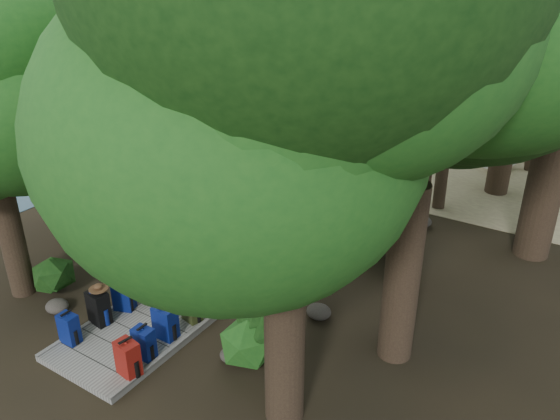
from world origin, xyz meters
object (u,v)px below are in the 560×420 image
Objects in this scene: backpack_right_b at (144,342)px; backpack_left_d at (169,271)px; duffel_right_khaki at (209,298)px; suitcase_on_boardwalk at (150,284)px; backpack_right_c at (165,321)px; lone_suitcase_on_sand at (388,156)px; backpack_left_b at (98,306)px; backpack_right_d at (191,308)px; backpack_right_a at (128,357)px; sun_lounger at (500,162)px; backpack_left_c at (123,293)px; backpack_left_a at (69,327)px; duffel_right_black at (229,283)px; kayak at (327,136)px.

backpack_left_d is at bearing 121.70° from backpack_right_b.
suitcase_on_boardwalk reaches higher than duffel_right_khaki.
lone_suitcase_on_sand is at bearing 89.91° from backpack_right_c.
lone_suitcase_on_sand reaches higher than duffel_right_khaki.
backpack_left_b is 1.06× the size of backpack_right_c.
backpack_left_b reaches higher than backpack_right_c.
backpack_left_b is 1.81m from backpack_right_d.
backpack_right_a reaches higher than sun_lounger.
backpack_left_c reaches higher than backpack_right_b.
backpack_right_c is 11.42m from lone_suitcase_on_sand.
backpack_left_d is 0.73× the size of backpack_right_a.
backpack_left_d is 12.38m from sun_lounger.
backpack_left_b is 1.14× the size of backpack_right_b.
lone_suitcase_on_sand is (-0.25, 10.20, 0.01)m from duffel_right_khaki.
backpack_left_a is 1.78m from backpack_right_c.
backpack_left_d reaches higher than duffel_right_black.
duffel_right_black is (-0.01, 2.51, -0.12)m from backpack_right_b.
backpack_left_b is 1.17× the size of lone_suitcase_on_sand.
sun_lounger is at bearing 43.53° from duffel_right_khaki.
duffel_right_black is (1.48, 2.96, -0.12)m from backpack_left_a.
backpack_left_b is at bearing -128.16° from duffel_right_black.
backpack_left_c is at bearing -91.57° from sun_lounger.
duffel_right_black is 0.37× the size of sun_lounger.
backpack_right_c is 0.26× the size of kayak.
kayak is (-1.99, 13.27, -0.34)m from backpack_left_b.
backpack_left_c is 12.84m from kayak.
backpack_right_d is at bearing -3.08° from backpack_left_c.
duffel_right_khaki is 0.94× the size of duffel_right_black.
sun_lounger is at bearing 69.35° from duffel_right_black.
backpack_right_b is 1.31m from backpack_right_d.
kayak is at bearing 89.21° from backpack_left_d.
backpack_left_b is 1.44× the size of backpack_left_d.
backpack_right_d is at bearing 11.44° from suitcase_on_boardwalk.
sun_lounger is at bearing 70.48° from backpack_left_a.
sun_lounger is (3.19, 11.79, -0.02)m from duffel_right_khaki.
kayak is (-3.41, 12.90, -0.32)m from backpack_right_c.
backpack_left_c reaches higher than backpack_left_d.
duffel_right_khaki is (1.37, -0.28, -0.05)m from backpack_left_d.
suitcase_on_boardwalk is at bearing -91.78° from backpack_left_d.
kayak is 6.67m from sun_lounger.
kayak is (-3.23, 1.48, -0.19)m from lone_suitcase_on_sand.
duffel_right_black is at bearing 88.85° from backpack_right_b.
duffel_right_khaki is 12.21m from sun_lounger.
backpack_left_b reaches higher than backpack_right_b.
backpack_right_b is 2.52m from duffel_right_black.
backpack_left_c is at bearing 147.88° from backpack_right_b.
backpack_right_b is at bearing -94.49° from duffel_right_black.
backpack_right_c reaches higher than backpack_left_a.
lone_suitcase_on_sand is at bearing -136.96° from sun_lounger.
backpack_left_c is 2.19m from duffel_right_black.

